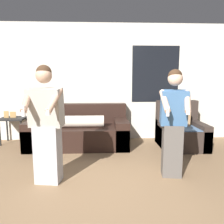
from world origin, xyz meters
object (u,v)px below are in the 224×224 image
Objects in this scene: couch at (79,131)px; side_table at (13,121)px; person_left at (46,125)px; armchair at (181,132)px; person_right at (173,123)px.

couch is 1.51m from side_table.
couch is 1.30× the size of person_left.
couch is at bearing 81.79° from person_left.
person_left is (-0.25, -1.70, 0.51)m from couch.
side_table is at bearing 122.34° from person_left.
person_right is at bearing -114.53° from armchair.
side_table is (-3.67, 0.42, 0.19)m from armchair.
person_right is (-0.64, -1.41, 0.49)m from armchair.
person_left reaches higher than person_right.
person_right reaches higher than armchair.
person_right reaches higher than side_table.
armchair is at bearing -6.49° from side_table.
person_left is at bearing -147.91° from armchair.
side_table is at bearing 173.51° from armchair.
person_left is (-2.44, -1.53, 0.50)m from armchair.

